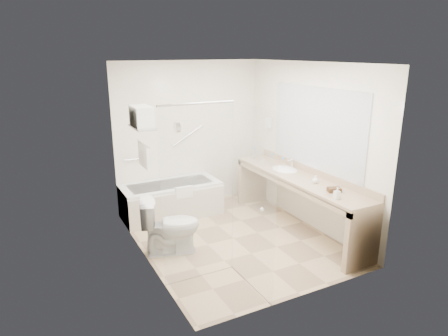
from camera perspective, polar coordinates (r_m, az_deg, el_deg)
name	(u,v)px	position (r m, az deg, el deg)	size (l,w,h in m)	color
floor	(233,238)	(5.95, 1.35, -10.02)	(3.20, 3.20, 0.00)	tan
ceiling	(235,63)	(5.32, 1.54, 14.83)	(2.60, 3.20, 0.10)	silver
wall_back	(189,135)	(6.91, -4.98, 4.71)	(2.60, 0.10, 2.50)	beige
wall_front	(308,191)	(4.23, 11.92, -3.23)	(2.60, 0.10, 2.50)	beige
wall_left	(142,168)	(5.03, -11.66, -0.06)	(0.10, 3.20, 2.50)	beige
wall_right	(309,146)	(6.22, 12.01, 3.08)	(0.10, 3.20, 2.50)	beige
bathtub	(171,200)	(6.69, -7.54, -4.49)	(1.60, 0.73, 0.59)	white
grab_bar_short	(137,159)	(6.65, -12.36, 1.25)	(0.03, 0.03, 0.40)	silver
grab_bar_long	(188,136)	(6.86, -5.24, 4.60)	(0.03, 0.03, 0.60)	silver
shower_enclosure	(224,197)	(4.50, 0.04, -4.18)	(0.96, 0.91, 2.11)	silver
towel_shelf	(142,123)	(5.28, -11.68, 6.34)	(0.24, 0.55, 0.81)	silver
vanity_counter	(298,190)	(6.11, 10.55, -3.05)	(0.55, 2.70, 0.95)	tan
sink	(285,171)	(6.37, 8.66, -0.43)	(0.40, 0.52, 0.14)	white
faucet	(292,163)	(6.43, 9.76, 0.68)	(0.03, 0.03, 0.14)	silver
mirror	(316,128)	(6.04, 13.01, 5.53)	(0.02, 2.00, 1.20)	silver
hairdryer_unit	(268,123)	(6.97, 6.34, 6.45)	(0.08, 0.10, 0.18)	silver
toilet	(170,226)	(5.46, -7.69, -8.21)	(0.44, 0.78, 0.77)	white
amenity_basket	(334,190)	(5.48, 15.46, -3.02)	(0.17, 0.11, 0.06)	#3F2916
soap_bottle_a	(337,196)	(5.24, 15.83, -3.88)	(0.07, 0.15, 0.07)	silver
soap_bottle_b	(315,180)	(5.77, 12.92, -1.70)	(0.09, 0.11, 0.09)	silver
water_bottle_left	(283,164)	(6.32, 8.42, 0.55)	(0.06, 0.06, 0.19)	silver
water_bottle_mid	(272,160)	(6.56, 6.86, 1.20)	(0.06, 0.06, 0.19)	silver
water_bottle_right	(254,153)	(6.98, 4.36, 2.15)	(0.06, 0.06, 0.18)	silver
drinking_glass_near	(253,156)	(6.89, 4.19, 1.67)	(0.07, 0.07, 0.09)	silver
drinking_glass_far	(262,162)	(6.57, 5.49, 0.89)	(0.07, 0.07, 0.09)	silver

